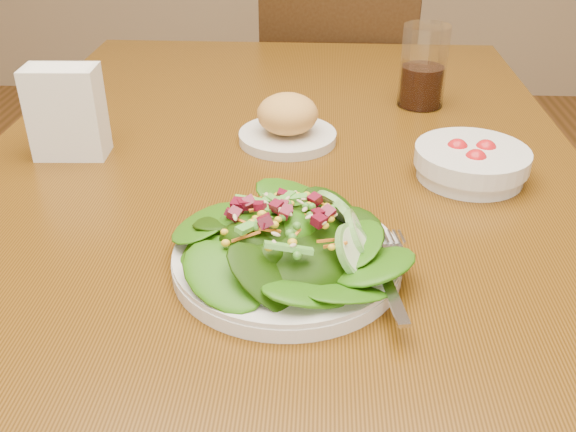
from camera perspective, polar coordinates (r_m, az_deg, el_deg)
name	(u,v)px	position (r m, az deg, el deg)	size (l,w,h in m)	color
dining_table	(276,241)	(0.94, -1.05, -2.23)	(0.90, 1.40, 0.75)	#613B10
chair_far	(342,129)	(1.81, 4.80, 7.72)	(0.48, 0.48, 0.87)	#352210
salad_plate	(295,247)	(0.69, 0.65, -2.79)	(0.26, 0.25, 0.07)	silver
bread_plate	(288,123)	(1.00, -0.04, 8.29)	(0.15, 0.15, 0.08)	silver
tomato_bowl	(471,162)	(0.92, 15.96, 4.61)	(0.16, 0.16, 0.05)	silver
drinking_glass	(423,72)	(1.16, 11.89, 12.42)	(0.08, 0.08, 0.14)	silver
napkin_holder	(66,110)	(0.99, -19.12, 8.90)	(0.11, 0.06, 0.13)	white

